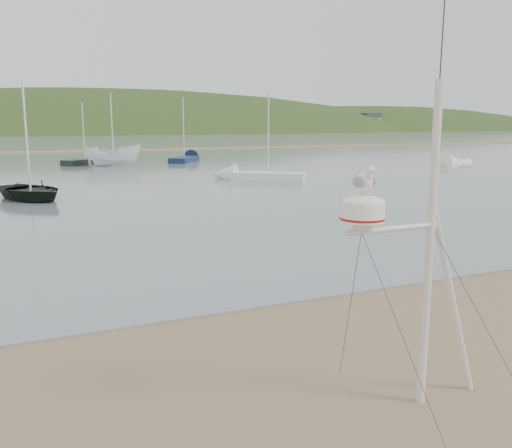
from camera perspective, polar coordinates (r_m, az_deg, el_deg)
name	(u,v)px	position (r m, az deg, el deg)	size (l,w,h in m)	color
water	(11,140)	(137.85, -24.34, 8.11)	(560.00, 256.00, 0.04)	slate
sandbar	(14,153)	(75.89, -24.13, 6.87)	(560.00, 7.00, 0.07)	#7F6449
hill_ridge	(62,179)	(242.68, -19.73, 4.44)	(620.00, 180.00, 80.00)	#263B18
far_cottages	(19,122)	(201.83, -23.66, 9.79)	(294.40, 6.30, 8.00)	white
mast_rig	(425,316)	(7.66, 17.32, -9.26)	(2.35, 2.51, 5.30)	silver
boat_dark	(28,153)	(28.98, -22.90, 6.86)	(3.28, 0.95, 4.60)	black
boat_white	(112,138)	(49.74, -14.87, 8.74)	(1.85, 1.90, 4.91)	white
sailboat_dark_mid	(97,161)	(53.63, -16.41, 6.43)	(5.69, 5.04, 6.12)	black
sailboat_blue_far	(189,158)	(55.67, -7.03, 6.91)	(5.16, 6.62, 6.80)	#122041
sailboat_white_near	(245,175)	(36.89, -1.20, 5.14)	(6.07, 5.15, 6.42)	white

